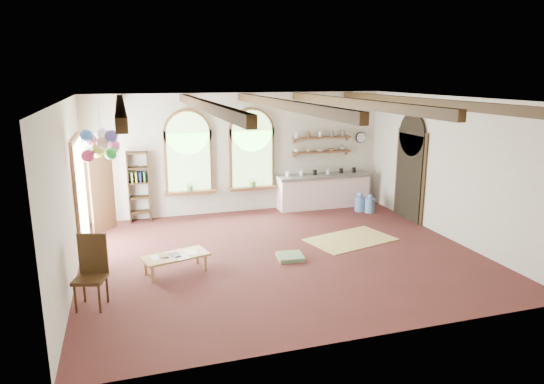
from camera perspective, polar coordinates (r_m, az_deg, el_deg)
name	(u,v)px	position (r m, az deg, el deg)	size (l,w,h in m)	color
floor	(281,254)	(10.22, 1.06, -7.33)	(8.00, 8.00, 0.00)	#552323
ceiling_beams	(282,104)	(9.55, 1.15, 10.30)	(6.20, 6.80, 0.18)	#3C2A13
window_left	(189,155)	(12.75, -9.79, 4.31)	(1.30, 0.28, 2.20)	brown
window_right	(252,152)	(13.07, -2.36, 4.72)	(1.30, 0.28, 2.20)	brown
left_doorway	(81,195)	(11.18, -21.60, -0.28)	(0.10, 1.90, 2.50)	brown
right_doorway	(409,177)	(12.89, 15.85, 1.68)	(0.10, 1.30, 2.40)	black
kitchen_counter	(323,191)	(13.73, 6.02, 0.17)	(2.68, 0.62, 0.94)	white
wall_shelf_lower	(321,152)	(13.68, 5.84, 4.72)	(1.70, 0.24, 0.04)	brown
wall_shelf_upper	(322,138)	(13.62, 5.88, 6.38)	(1.70, 0.24, 0.04)	brown
wall_clock	(361,137)	(14.22, 10.44, 6.33)	(0.32, 0.32, 0.04)	black
bookshelf	(139,187)	(12.68, -15.42, 0.59)	(0.53, 0.32, 1.80)	#3C2A13
coffee_table	(176,257)	(9.40, -11.28, -7.51)	(1.32, 0.85, 0.35)	tan
side_chair	(92,287)	(8.44, -20.46, -10.42)	(0.58, 0.58, 1.18)	#3C2A13
floor_mat	(351,239)	(11.21, 9.23, -5.53)	(1.90, 1.17, 0.02)	tan
floor_cushion	(290,257)	(9.96, 2.15, -7.62)	(0.51, 0.51, 0.09)	#66885E
water_jug_a	(360,203)	(13.51, 10.29, -1.27)	(0.28, 0.28, 0.53)	#5882BD
water_jug_b	(370,204)	(13.43, 11.43, -1.45)	(0.27, 0.27, 0.51)	#5882BD
balloon_cluster	(101,145)	(9.95, -19.47, 5.25)	(0.73, 0.80, 1.15)	silver
table_book	(159,256)	(9.37, -13.16, -7.36)	(0.17, 0.25, 0.02)	olive
tablet	(175,255)	(9.39, -11.37, -7.25)	(0.17, 0.25, 0.01)	black
potted_plant_left	(190,185)	(12.79, -9.59, 0.78)	(0.27, 0.23, 0.30)	#598C4C
potted_plant_right	(253,181)	(13.11, -2.21, 1.28)	(0.27, 0.23, 0.30)	#598C4C
shelf_cup_a	(296,151)	(13.40, 2.88, 4.88)	(0.12, 0.10, 0.10)	white
shelf_cup_b	(308,150)	(13.52, 4.28, 4.93)	(0.10, 0.10, 0.09)	beige
shelf_bowl_a	(320,150)	(13.65, 5.65, 4.90)	(0.22, 0.22, 0.05)	beige
shelf_bowl_b	(331,150)	(13.79, 7.00, 4.97)	(0.20, 0.20, 0.06)	#8C664C
shelf_vase	(343,147)	(13.93, 8.33, 5.28)	(0.18, 0.18, 0.19)	slate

